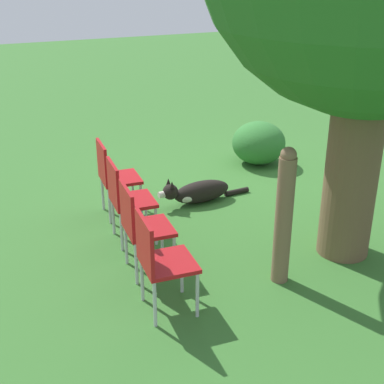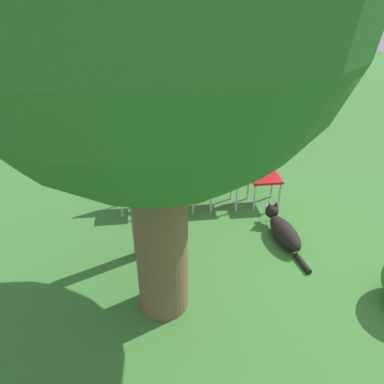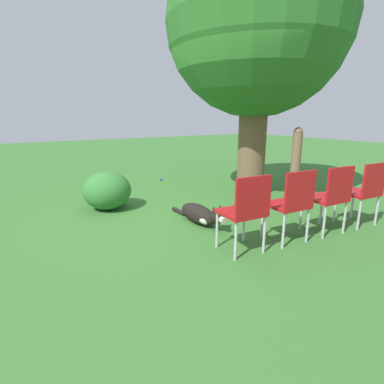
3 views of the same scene
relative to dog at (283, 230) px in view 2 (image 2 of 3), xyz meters
name	(u,v)px [view 2 (image 2 of 3)]	position (x,y,z in m)	size (l,w,h in m)	color
ground_plane	(281,278)	(-0.71, 0.31, -0.14)	(30.00, 30.00, 0.00)	#38702D
dog	(283,230)	(0.00, 0.00, 0.00)	(1.23, 0.30, 0.36)	black
fence_post	(137,210)	(0.02, 1.85, 0.51)	(0.16, 0.16, 1.29)	brown
red_chair_0	(264,171)	(1.00, -0.08, 0.37)	(0.45, 0.47, 0.88)	#B21419
red_chair_1	(221,173)	(1.06, 0.56, 0.37)	(0.45, 0.47, 0.88)	#B21419
red_chair_2	(178,175)	(1.13, 1.20, 0.37)	(0.45, 0.47, 0.88)	#B21419
red_chair_3	(133,177)	(1.19, 1.84, 0.37)	(0.45, 0.47, 0.88)	#B21419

